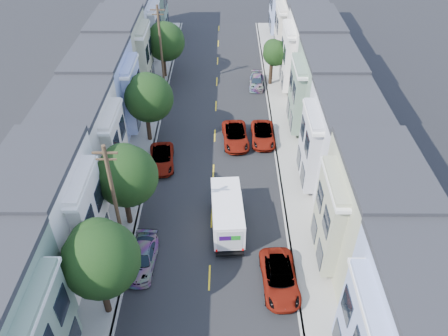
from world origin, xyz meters
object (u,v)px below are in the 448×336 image
Objects in this scene: parked_left_d at (162,159)px; tree_e at (165,42)px; utility_pole_near at (116,206)px; parked_left_c at (142,258)px; parked_right_c at (263,135)px; tree_far_r at (275,54)px; fedex_truck at (227,213)px; tree_c at (126,176)px; parked_right_d at (257,82)px; utility_pole_far at (161,49)px; lead_sedan at (235,136)px; tree_b at (100,260)px; tree_d at (148,98)px; parked_right_b at (280,278)px.

tree_e is at bearing 88.68° from parked_left_d.
utility_pole_near reaches higher than tree_e.
parked_left_c is 0.91× the size of parked_right_c.
tree_far_r is 0.92× the size of fedex_truck.
tree_c is 6.15m from parked_left_c.
parked_left_c is 1.11× the size of parked_right_d.
parked_left_d is at bearing -156.98° from parked_right_c.
parked_right_c is (11.20, 11.74, -4.19)m from tree_c.
utility_pole_far is 1.87× the size of lead_sedan.
tree_b is 1.68× the size of parked_left_c.
tree_e is (0.00, 25.93, -0.26)m from tree_c.
parked_left_d is (-6.17, 8.25, -0.95)m from fedex_truck.
tree_b is at bearing -112.36° from tree_far_r.
tree_d reaches higher than parked_right_b.
utility_pole_near reaches higher than tree_b.
fedex_truck is at bearing 45.22° from tree_b.
parked_left_d is (-11.79, -16.21, -3.36)m from tree_far_r.
parked_left_c is 11.96m from parked_left_d.
parked_left_d is 0.98× the size of parked_right_c.
utility_pole_near reaches higher than lead_sedan.
tree_far_r is (13.20, 32.08, -1.18)m from tree_b.
lead_sedan is at bearing -2.40° from tree_d.
tree_e is at bearing 90.00° from tree_d.
parked_right_c is (3.63, 12.28, -0.94)m from fedex_truck.
tree_c reaches higher than fedex_truck.
utility_pole_near is at bearing -89.99° from tree_d.
tree_c is 1.61× the size of parked_left_c.
utility_pole_far is (0.00, 22.56, 0.27)m from tree_c.
utility_pole_far reaches higher than lead_sedan.
tree_b is 34.11m from tree_e.
tree_e is 30.48m from parked_left_c.
tree_b is at bearing -90.00° from tree_d.
tree_b is 1.05× the size of tree_d.
tree_far_r is at bearing 69.86° from parked_left_c.
parked_left_c is (1.40, -30.19, -3.95)m from tree_e.
lead_sedan is (8.41, 19.58, -4.48)m from tree_b.
parked_left_c is (1.40, -0.82, -4.47)m from utility_pole_near.
tree_e is at bearing 115.67° from lead_sedan.
utility_pole_far reaches higher than parked_right_d.
tree_c reaches higher than parked_left_d.
tree_far_r is 1.24× the size of parked_left_c.
tree_d is 14.80m from fedex_truck.
fedex_truck reaches higher than lead_sedan.
utility_pole_near is at bearing -123.92° from lead_sedan.
parked_left_d is at bearing -126.04° from tree_far_r.
tree_d is (0.00, 11.76, -0.03)m from tree_c.
parked_right_d is (11.20, -2.51, -4.02)m from tree_e.
fedex_truck is at bearing 20.90° from utility_pole_near.
utility_pole_near reaches higher than parked_right_c.
fedex_truck reaches higher than parked_left_d.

